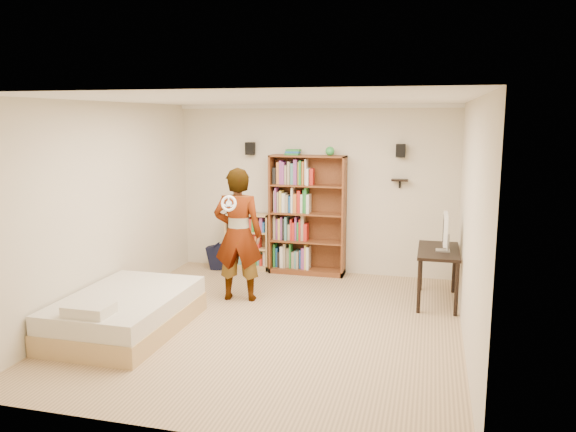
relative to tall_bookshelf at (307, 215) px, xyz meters
name	(u,v)px	position (x,y,z in m)	size (l,w,h in m)	color
ground	(272,324)	(0.08, -2.32, -0.96)	(4.50, 5.00, 0.01)	tan
room_shell	(271,181)	(0.08, -2.32, 0.81)	(4.52, 5.02, 2.71)	beige
crown_molding	(271,102)	(0.08, -2.32, 1.71)	(4.50, 5.00, 0.06)	white
speaker_left	(250,148)	(-0.97, 0.08, 1.04)	(0.14, 0.12, 0.20)	black
speaker_right	(401,151)	(1.43, 0.08, 1.04)	(0.14, 0.12, 0.20)	black
wall_shelf	(400,180)	(1.43, 0.09, 0.59)	(0.25, 0.16, 0.03)	black
tall_bookshelf	(307,215)	(0.00, 0.00, 0.00)	(1.21, 0.35, 1.91)	brown
low_bookshelf	(248,241)	(-1.02, 0.04, -0.49)	(0.74, 0.28, 0.93)	tan
computer_desk	(438,276)	(2.03, -0.98, -0.59)	(0.54, 1.09, 0.74)	black
imac	(444,232)	(2.08, -1.05, 0.04)	(0.10, 0.51, 0.51)	white
daybed	(126,308)	(-1.53, -2.97, -0.67)	(1.24, 1.91, 0.56)	silver
person	(238,235)	(-0.63, -1.53, -0.04)	(0.67, 0.44, 1.84)	black
wii_wheel	(229,203)	(-0.63, -1.87, 0.44)	(0.21, 0.21, 0.04)	white
navy_bag	(217,257)	(-1.50, -0.14, -0.74)	(0.32, 0.20, 0.43)	black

